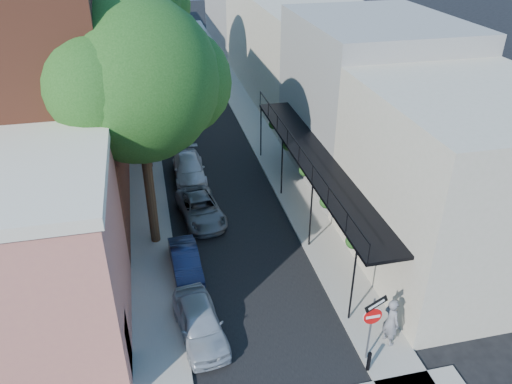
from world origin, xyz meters
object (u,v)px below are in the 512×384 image
pedestrian (391,321)px  parked_car_g (169,81)px  sign_post (372,319)px  oak_near (147,81)px  oak_mid (143,52)px  parked_car_f (175,107)px  bollard (369,361)px  oak_far (138,2)px  parked_car_d (189,168)px  parked_car_b (186,261)px  parked_car_a (200,322)px  parked_car_c (201,209)px  parked_car_e (179,128)px

pedestrian → parked_car_g: bearing=-3.7°
sign_post → oak_near: bearing=125.1°
oak_mid → parked_car_f: 11.00m
bollard → oak_far: 28.58m
parked_car_f → bollard: bearing=-72.7°
bollard → parked_car_d: 16.31m
oak_near → oak_mid: bearing=90.4°
oak_mid → parked_car_g: 16.29m
bollard → parked_car_b: 8.91m
parked_car_b → pedestrian: bearing=-43.4°
oak_far → parked_car_a: (0.89, -23.77, -7.60)m
oak_far → parked_car_c: 17.58m
bollard → parked_car_g: 32.89m
sign_post → parked_car_g: (-4.56, 32.12, -1.33)m
oak_far → parked_car_e: (1.85, -4.66, -7.68)m
parked_car_b → parked_car_d: 8.82m
oak_near → pedestrian: (7.62, -8.72, -6.76)m
oak_near → parked_car_e: bearing=81.4°
parked_car_e → pedestrian: 21.84m
sign_post → parked_car_a: sign_post is taller
parked_car_d → pedestrian: (5.74, -14.64, 0.48)m
oak_mid → pedestrian: oak_mid is taller
parked_car_c → bollard: bearing=-75.5°
pedestrian → bollard: bearing=116.1°
parked_car_e → sign_post: bearing=-70.2°
parked_car_e → parked_car_g: 10.49m
parked_car_e → pedestrian: (5.75, -21.06, 0.54)m
pedestrian → parked_car_a: bearing=60.0°
bollard → parked_car_c: (-4.40, 11.06, 0.08)m
oak_mid → parked_car_e: bearing=66.3°
parked_car_c → parked_car_e: parked_car_c is taller
pedestrian → oak_mid: bearing=10.9°
oak_far → pedestrian: bearing=-73.5°
oak_near → parked_car_g: oak_near is taller
oak_far → oak_mid: bearing=-90.4°
parked_car_c → parked_car_d: size_ratio=0.98×
parked_car_d → parked_car_g: (0.09, 16.91, 0.07)m
parked_car_e → parked_car_f: size_ratio=0.95×
parked_car_b → parked_car_e: parked_car_e is taller
oak_far → parked_car_c: bearing=-82.9°
parked_car_b → parked_car_e: (1.10, 15.18, 0.02)m
oak_mid → oak_far: bearing=89.6°
parked_car_d → parked_car_b: bearing=-96.6°
parked_car_f → parked_car_g: size_ratio=0.70×
sign_post → parked_car_a: (-5.62, 2.53, -1.37)m
oak_far → parked_car_c: oak_far is taller
parked_car_c → parked_car_a: bearing=-104.7°
oak_mid → oak_far: size_ratio=0.86×
sign_post → parked_car_g: 32.47m
oak_mid → parked_car_g: oak_mid is taller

